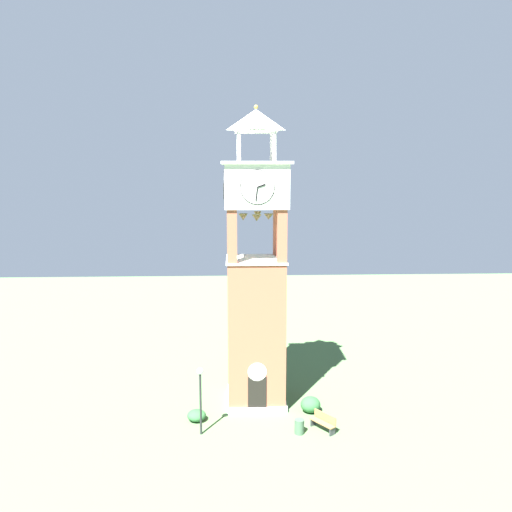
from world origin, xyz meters
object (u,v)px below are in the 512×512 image
Objects in this scene: clock_tower at (256,287)px; park_bench at (323,422)px; trash_bin at (299,427)px; lamp_post at (200,388)px.

clock_tower is 8.62m from park_bench.
park_bench is 1.42m from trash_bin.
clock_tower is 8.38m from trash_bin.
clock_tower is 11.59× the size of park_bench.
clock_tower is at bearing 132.16° from park_bench.
lamp_post is (-6.73, -0.18, 2.14)m from park_bench.
trash_bin is (2.18, -4.27, -6.87)m from clock_tower.
lamp_post is at bearing -127.56° from clock_tower.
clock_tower is 22.37× the size of trash_bin.
clock_tower is at bearing 117.07° from trash_bin.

